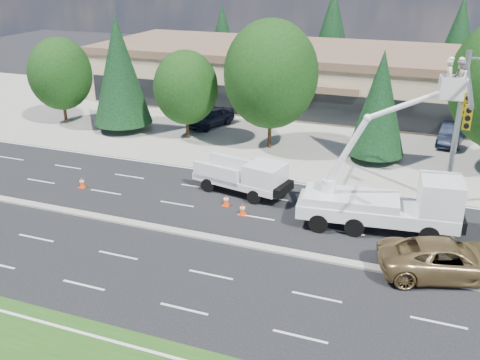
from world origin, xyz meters
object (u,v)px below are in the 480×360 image
at_px(signal_mast, 462,113).
at_px(utility_pickup, 246,180).
at_px(bucket_truck, 395,196).
at_px(minivan, 447,259).

height_order(signal_mast, utility_pickup, signal_mast).
height_order(signal_mast, bucket_truck, bucket_truck).
bearing_deg(signal_mast, minivan, -89.02).
bearing_deg(utility_pickup, minivan, -13.26).
xyz_separation_m(signal_mast, utility_pickup, (-11.72, -0.93, -5.14)).
bearing_deg(utility_pickup, bucket_truck, 0.40).
relative_size(signal_mast, utility_pickup, 1.66).
relative_size(utility_pickup, bucket_truck, 0.65).
height_order(bucket_truck, minivan, bucket_truck).
relative_size(utility_pickup, minivan, 0.99).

